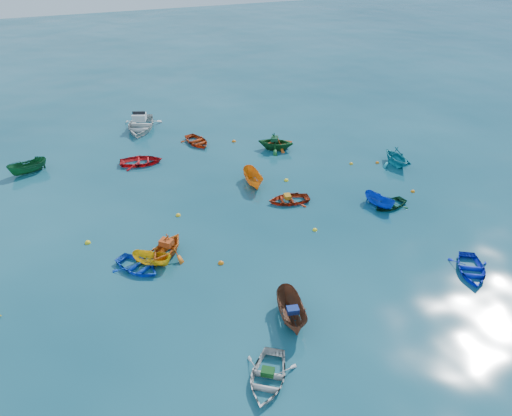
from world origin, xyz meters
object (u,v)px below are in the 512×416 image
object	(u,v)px
dinghy_white_near	(267,381)
motorboat_white	(141,129)
dinghy_blue_sw	(138,269)
dinghy_blue_se	(471,272)

from	to	relation	value
dinghy_white_near	motorboat_white	xyz separation A→B (m)	(-1.23, 30.25, 0.00)
dinghy_blue_sw	dinghy_white_near	size ratio (longest dim) A/B	0.90
dinghy_blue_se	dinghy_blue_sw	bearing A→B (deg)	-171.91
dinghy_blue_sw	motorboat_white	bearing A→B (deg)	44.57
dinghy_white_near	dinghy_blue_se	xyz separation A→B (m)	(13.52, 3.23, 0.00)
dinghy_white_near	dinghy_blue_se	world-z (taller)	dinghy_white_near
dinghy_white_near	dinghy_blue_sw	bearing A→B (deg)	145.56
dinghy_white_near	dinghy_blue_se	distance (m)	13.90
dinghy_blue_se	motorboat_white	xyz separation A→B (m)	(-14.74, 27.02, 0.00)
dinghy_blue_sw	dinghy_blue_se	world-z (taller)	dinghy_blue_se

